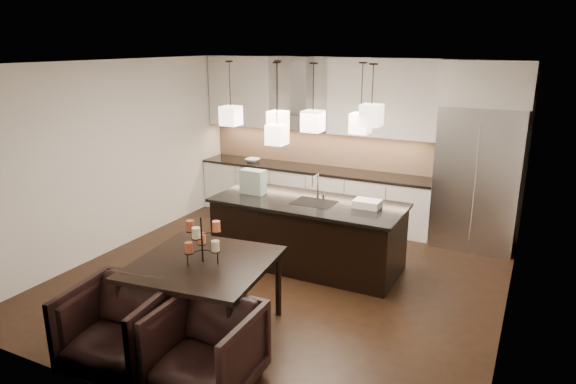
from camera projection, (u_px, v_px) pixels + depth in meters
The scene contains 37 objects.
floor at pixel (281, 279), 6.86m from camera, with size 5.50×5.50×0.02m, color black.
ceiling at pixel (280, 62), 6.07m from camera, with size 5.50×5.50×0.02m, color white.
wall_back at pixel (354, 141), 8.84m from camera, with size 5.50×0.02×2.80m, color silver.
wall_front at pixel (123, 255), 4.09m from camera, with size 5.50×0.02×2.80m, color silver.
wall_left at pixel (117, 156), 7.65m from camera, with size 0.02×5.50×2.80m, color silver.
wall_right at pixel (519, 207), 5.28m from camera, with size 0.02×5.50×2.80m, color silver.
refrigerator at pixel (478, 178), 7.70m from camera, with size 1.20×0.72×2.15m, color #B7B7BA.
fridge_panel at pixel (488, 83), 7.31m from camera, with size 1.26×0.72×0.65m, color silver.
lower_cabinets at pixel (312, 194), 9.09m from camera, with size 4.21×0.62×0.88m, color silver.
countertop at pixel (313, 169), 8.96m from camera, with size 4.21×0.66×0.04m, color black.
backsplash at pixel (320, 147), 9.12m from camera, with size 4.21×0.02×0.63m, color tan.
upper_cab_left at pixel (243, 91), 9.35m from camera, with size 1.25×0.35×1.25m, color silver.
upper_cab_right at pixel (385, 98), 8.22m from camera, with size 1.86×0.35×1.25m, color silver.
hood_canopy at pixel (299, 121), 8.90m from camera, with size 0.90×0.52×0.24m, color #B7B7BA.
hood_chimney at pixel (302, 85), 8.83m from camera, with size 0.30×0.28×0.96m, color #B7B7BA.
fruit_bowl at pixel (253, 160), 9.41m from camera, with size 0.26×0.26×0.06m, color silver.
island_body at pixel (308, 235), 7.16m from camera, with size 2.55×1.02×0.90m, color black.
island_top at pixel (308, 203), 7.03m from camera, with size 2.64×1.10×0.04m, color black.
faucet at pixel (318, 187), 7.01m from camera, with size 0.10×0.25×0.39m, color silver, non-canonical shape.
tote_bag at pixel (253, 182), 7.34m from camera, with size 0.35×0.18×0.35m, color #1E4A2D.
food_container at pixel (367, 204), 6.74m from camera, with size 0.35×0.25×0.10m, color silver.
dining_table at pixel (205, 297), 5.49m from camera, with size 1.38×1.38×0.83m, color black, non-canonical shape.
candelabra at pixel (202, 240), 5.30m from camera, with size 0.40×0.40×0.49m, color black, non-canonical shape.
candle_a at pixel (215, 246), 5.26m from camera, with size 0.08×0.08×0.11m, color beige.
candle_b at pixel (202, 239), 5.46m from camera, with size 0.08×0.08×0.11m, color #DF6E43.
candle_c at pixel (189, 248), 5.22m from camera, with size 0.08×0.08×0.11m, color #A84C2D.
candle_d at pixel (216, 226), 5.31m from camera, with size 0.08×0.08×0.11m, color #DF6E43.
candle_e at pixel (190, 226), 5.33m from camera, with size 0.08×0.08×0.11m, color #A84C2D.
candle_f at pixel (196, 233), 5.13m from camera, with size 0.08×0.08×0.11m, color beige.
armchair_left at pixel (119, 327), 4.89m from camera, with size 0.89×0.92×0.84m, color black.
armchair_right at pixel (207, 348), 4.59m from camera, with size 0.85×0.88×0.80m, color black.
pendant_a at pixel (231, 116), 6.99m from camera, with size 0.24×0.24×0.26m, color #F1DFC9.
pendant_b at pixel (278, 121), 7.10m from camera, with size 0.24×0.24×0.26m, color #F1DFC9.
pendant_c at pixel (313, 121), 6.39m from camera, with size 0.24×0.24×0.26m, color #F1DFC9.
pendant_d at pixel (361, 123), 6.56m from camera, with size 0.24×0.24×0.26m, color #F1DFC9.
pendant_e at pixel (371, 115), 6.11m from camera, with size 0.24×0.24×0.26m, color #F1DFC9.
pendant_f at pixel (277, 135), 6.65m from camera, with size 0.24×0.24×0.26m, color #F1DFC9.
Camera 1 is at (2.87, -5.56, 3.03)m, focal length 32.00 mm.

